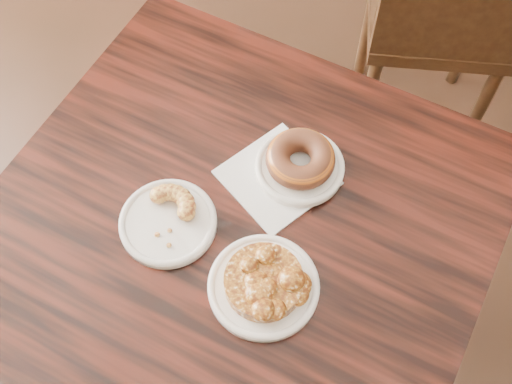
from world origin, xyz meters
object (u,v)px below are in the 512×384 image
at_px(chair_far, 439,12).
at_px(cruller_fragment, 167,217).
at_px(glazed_donut, 300,159).
at_px(apple_fritter, 264,280).
at_px(cafe_table, 237,307).

distance_m(chair_far, cruller_fragment, 1.06).
relative_size(glazed_donut, cruller_fragment, 1.17).
bearing_deg(chair_far, apple_fritter, 67.80).
xyz_separation_m(cafe_table, cruller_fragment, (-0.10, -0.03, 0.40)).
distance_m(apple_fritter, cruller_fragment, 0.19).
bearing_deg(cafe_table, chair_far, 84.09).
xyz_separation_m(chair_far, cruller_fragment, (-0.26, -0.97, 0.33)).
bearing_deg(glazed_donut, chair_far, 82.56).
bearing_deg(cafe_table, apple_fritter, -34.15).
bearing_deg(glazed_donut, cafe_table, -110.61).
relative_size(cafe_table, apple_fritter, 4.96).
xyz_separation_m(glazed_donut, cruller_fragment, (-0.16, -0.19, -0.01)).
xyz_separation_m(glazed_donut, apple_fritter, (0.03, -0.22, -0.00)).
xyz_separation_m(cafe_table, chair_far, (0.16, 0.94, 0.08)).
distance_m(cafe_table, cruller_fragment, 0.41).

